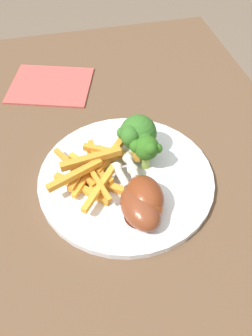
# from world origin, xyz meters

# --- Properties ---
(dining_table) EXTENTS (1.15, 0.76, 0.74)m
(dining_table) POSITION_xyz_m (0.00, 0.00, 0.63)
(dining_table) COLOR brown
(dining_table) RESTS_ON ground_plane
(dinner_plate) EXTENTS (0.29, 0.29, 0.01)m
(dinner_plate) POSITION_xyz_m (-0.05, 0.04, 0.75)
(dinner_plate) COLOR silver
(dinner_plate) RESTS_ON dining_table
(broccoli_floret_front) EXTENTS (0.07, 0.07, 0.07)m
(broccoli_floret_front) POSITION_xyz_m (-0.10, 0.07, 0.80)
(broccoli_floret_front) COLOR #8ABB48
(broccoli_floret_front) RESTS_ON dinner_plate
(broccoli_floret_middle) EXTENTS (0.04, 0.05, 0.07)m
(broccoli_floret_middle) POSITION_xyz_m (-0.07, 0.08, 0.80)
(broccoli_floret_middle) COLOR #91AE49
(broccoli_floret_middle) RESTS_ON dinner_plate
(carrot_fries_pile) EXTENTS (0.15, 0.16, 0.04)m
(carrot_fries_pile) POSITION_xyz_m (-0.06, -0.01, 0.77)
(carrot_fries_pile) COLOR orange
(carrot_fries_pile) RESTS_ON dinner_plate
(chicken_drumstick_near) EXTENTS (0.14, 0.07, 0.04)m
(chicken_drumstick_near) POSITION_xyz_m (0.02, 0.04, 0.78)
(chicken_drumstick_near) COLOR #501F11
(chicken_drumstick_near) RESTS_ON dinner_plate
(chicken_drumstick_far) EXTENTS (0.12, 0.06, 0.04)m
(chicken_drumstick_far) POSITION_xyz_m (0.02, 0.05, 0.78)
(chicken_drumstick_far) COLOR #62220A
(chicken_drumstick_far) RESTS_ON dinner_plate
(chicken_drumstick_extra) EXTENTS (0.13, 0.06, 0.05)m
(chicken_drumstick_extra) POSITION_xyz_m (0.01, 0.06, 0.78)
(chicken_drumstick_extra) COLOR #511E0E
(chicken_drumstick_extra) RESTS_ON dinner_plate
(napkin) EXTENTS (0.19, 0.21, 0.00)m
(napkin) POSITION_xyz_m (-0.35, -0.05, 0.75)
(napkin) COLOR #B74C47
(napkin) RESTS_ON dining_table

